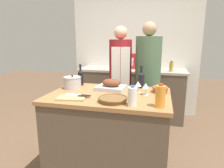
{
  "coord_description": "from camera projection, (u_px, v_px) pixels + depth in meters",
  "views": [
    {
      "loc": [
        0.52,
        -1.99,
        1.49
      ],
      "look_at": [
        0.0,
        0.13,
        0.99
      ],
      "focal_mm": 32.0,
      "sensor_mm": 36.0,
      "label": 1
    }
  ],
  "objects": [
    {
      "name": "milk_jug",
      "position": [
        132.0,
        97.0,
        1.73
      ],
      "size": [
        0.08,
        0.08,
        0.19
      ],
      "color": "white",
      "rests_on": "kitchen_island"
    },
    {
      "name": "roasting_pan",
      "position": [
        111.0,
        86.0,
        2.29
      ],
      "size": [
        0.35,
        0.29,
        0.13
      ],
      "color": "#BCBCC1",
      "rests_on": "kitchen_island"
    },
    {
      "name": "wicker_basket",
      "position": [
        113.0,
        99.0,
        1.87
      ],
      "size": [
        0.28,
        0.28,
        0.05
      ],
      "color": "brown",
      "rests_on": "kitchen_island"
    },
    {
      "name": "wine_glass_left",
      "position": [
        146.0,
        86.0,
        2.07
      ],
      "size": [
        0.07,
        0.07,
        0.13
      ],
      "color": "silver",
      "rests_on": "kitchen_island"
    },
    {
      "name": "person_cook_aproned",
      "position": [
        120.0,
        76.0,
        3.03
      ],
      "size": [
        0.33,
        0.36,
        1.66
      ],
      "rotation": [
        0.0,
        0.0,
        0.22
      ],
      "color": "beige",
      "rests_on": "ground_plane"
    },
    {
      "name": "condiment_bottle_short",
      "position": [
        171.0,
        67.0,
        3.41
      ],
      "size": [
        0.07,
        0.07,
        0.18
      ],
      "color": "#B28E2D",
      "rests_on": "back_counter"
    },
    {
      "name": "back_counter",
      "position": [
        131.0,
        93.0,
        3.81
      ],
      "size": [
        1.96,
        0.6,
        0.93
      ],
      "color": "brown",
      "rests_on": "ground_plane"
    },
    {
      "name": "wine_glass_right",
      "position": [
        138.0,
        84.0,
        2.18
      ],
      "size": [
        0.07,
        0.07,
        0.12
      ],
      "color": "silver",
      "rests_on": "kitchen_island"
    },
    {
      "name": "ground_plane",
      "position": [
        109.0,
        168.0,
        2.34
      ],
      "size": [
        12.0,
        12.0,
        0.0
      ],
      "primitive_type": "plane",
      "color": "brown"
    },
    {
      "name": "back_wall",
      "position": [
        135.0,
        49.0,
        3.96
      ],
      "size": [
        2.46,
        0.1,
        2.55
      ],
      "color": "silver",
      "rests_on": "ground_plane"
    },
    {
      "name": "cutting_board",
      "position": [
        72.0,
        98.0,
        1.96
      ],
      "size": [
        0.3,
        0.21,
        0.02
      ],
      "color": "tan",
      "rests_on": "kitchen_island"
    },
    {
      "name": "juice_jug",
      "position": [
        160.0,
        96.0,
        1.7
      ],
      "size": [
        0.09,
        0.09,
        0.21
      ],
      "color": "orange",
      "rests_on": "kitchen_island"
    },
    {
      "name": "mixing_bowl",
      "position": [
        160.0,
        89.0,
        2.18
      ],
      "size": [
        0.17,
        0.17,
        0.07
      ],
      "color": "#A84C38",
      "rests_on": "kitchen_island"
    },
    {
      "name": "stock_pot",
      "position": [
        73.0,
        83.0,
        2.34
      ],
      "size": [
        0.2,
        0.2,
        0.17
      ],
      "color": "#B7B7BC",
      "rests_on": "kitchen_island"
    },
    {
      "name": "kitchen_island",
      "position": [
        109.0,
        133.0,
        2.23
      ],
      "size": [
        1.28,
        0.86,
        0.91
      ],
      "color": "brown",
      "rests_on": "ground_plane"
    },
    {
      "name": "knife_paring",
      "position": [
        76.0,
        96.0,
        1.99
      ],
      "size": [
        0.22,
        0.03,
        0.01
      ],
      "color": "#B7B7BC",
      "rests_on": "cutting_board"
    },
    {
      "name": "stand_mixer",
      "position": [
        132.0,
        62.0,
        3.73
      ],
      "size": [
        0.18,
        0.14,
        0.28
      ],
      "color": "#B22323",
      "rests_on": "back_counter"
    },
    {
      "name": "wine_bottle_green",
      "position": [
        141.0,
        79.0,
        2.37
      ],
      "size": [
        0.08,
        0.08,
        0.26
      ],
      "color": "black",
      "rests_on": "kitchen_island"
    },
    {
      "name": "knife_chef",
      "position": [
        79.0,
        95.0,
        2.02
      ],
      "size": [
        0.27,
        0.05,
        0.01
      ],
      "color": "#B7B7BC",
      "rests_on": "cutting_board"
    },
    {
      "name": "condiment_bottle_tall",
      "position": [
        153.0,
        67.0,
        3.57
      ],
      "size": [
        0.06,
        0.06,
        0.14
      ],
      "color": "#B28E2D",
      "rests_on": "back_counter"
    },
    {
      "name": "person_cook_guest",
      "position": [
        148.0,
        76.0,
        2.92
      ],
      "size": [
        0.37,
        0.37,
        1.72
      ],
      "rotation": [
        0.0,
        0.0,
        0.25
      ],
      "color": "beige",
      "rests_on": "ground_plane"
    },
    {
      "name": "wine_bottle_dark",
      "position": [
        81.0,
        77.0,
        2.51
      ],
      "size": [
        0.07,
        0.07,
        0.27
      ],
      "color": "black",
      "rests_on": "kitchen_island"
    }
  ]
}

